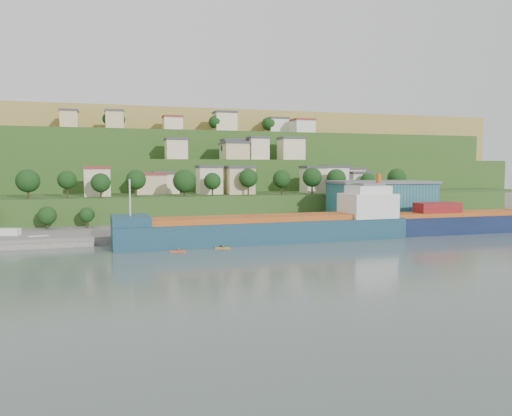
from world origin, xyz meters
name	(u,v)px	position (x,y,z in m)	size (l,w,h in m)	color
ground	(249,248)	(0.00, 0.00, 0.00)	(500.00, 500.00, 0.00)	#475651
quay	(287,231)	(20.00, 28.00, 0.00)	(220.00, 26.00, 4.00)	slate
pebble_beach	(9,245)	(-55.00, 22.00, 0.00)	(40.00, 18.00, 2.40)	slate
hillside	(165,202)	(0.06, 168.67, 0.08)	(360.00, 211.12, 96.00)	#284719
cargo_ship_near	(275,229)	(9.38, 8.73, 3.11)	(75.93, 13.74, 19.45)	#14374B
cargo_ship_far	(475,222)	(72.76, 10.14, 2.78)	(64.80, 11.25, 17.58)	#0B1433
warehouse	(380,201)	(51.12, 27.25, 8.43)	(32.77, 22.06, 12.80)	#1D4A58
caravan	(8,233)	(-55.48, 24.88, 2.48)	(5.48, 2.28, 2.56)	white
dinghy	(38,238)	(-48.17, 21.12, 1.65)	(4.53, 1.70, 0.91)	silver
kayak_orange	(178,251)	(-16.85, -0.31, 0.27)	(3.69, 1.26, 0.91)	#E15014
kayak_yellow	(223,247)	(-6.03, 1.39, 0.27)	(3.60, 1.83, 0.90)	#C18816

